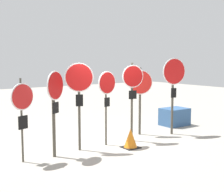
{
  "coord_description": "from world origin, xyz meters",
  "views": [
    {
      "loc": [
        -5.2,
        -7.84,
        2.57
      ],
      "look_at": [
        0.3,
        0.0,
        1.46
      ],
      "focal_mm": 50.0,
      "sensor_mm": 36.0,
      "label": 1
    }
  ],
  "objects_px": {
    "stop_sign_0": "(22,104)",
    "traffic_cone_0": "(131,138)",
    "stop_sign_2": "(79,87)",
    "stop_sign_5": "(140,89)",
    "stop_sign_4": "(133,86)",
    "stop_sign_6": "(174,80)",
    "stop_sign_3": "(107,90)",
    "storage_crate": "(174,117)",
    "stop_sign_1": "(55,98)"
  },
  "relations": [
    {
      "from": "stop_sign_6",
      "to": "stop_sign_2",
      "type": "bearing_deg",
      "value": -172.69
    },
    {
      "from": "stop_sign_0",
      "to": "stop_sign_3",
      "type": "height_order",
      "value": "stop_sign_3"
    },
    {
      "from": "stop_sign_2",
      "to": "traffic_cone_0",
      "type": "xyz_separation_m",
      "value": [
        1.36,
        -0.61,
        -1.53
      ]
    },
    {
      "from": "stop_sign_2",
      "to": "stop_sign_5",
      "type": "bearing_deg",
      "value": 32.01
    },
    {
      "from": "storage_crate",
      "to": "stop_sign_0",
      "type": "bearing_deg",
      "value": -171.31
    },
    {
      "from": "traffic_cone_0",
      "to": "stop_sign_3",
      "type": "bearing_deg",
      "value": 123.48
    },
    {
      "from": "stop_sign_3",
      "to": "traffic_cone_0",
      "type": "height_order",
      "value": "stop_sign_3"
    },
    {
      "from": "traffic_cone_0",
      "to": "stop_sign_4",
      "type": "bearing_deg",
      "value": 47.77
    },
    {
      "from": "stop_sign_5",
      "to": "storage_crate",
      "type": "xyz_separation_m",
      "value": [
        2.13,
        0.42,
        -1.26
      ]
    },
    {
      "from": "stop_sign_3",
      "to": "traffic_cone_0",
      "type": "bearing_deg",
      "value": -66.77
    },
    {
      "from": "traffic_cone_0",
      "to": "stop_sign_0",
      "type": "bearing_deg",
      "value": 170.39
    },
    {
      "from": "stop_sign_6",
      "to": "storage_crate",
      "type": "xyz_separation_m",
      "value": [
        1.16,
        1.02,
        -1.54
      ]
    },
    {
      "from": "stop_sign_0",
      "to": "stop_sign_2",
      "type": "relative_size",
      "value": 0.85
    },
    {
      "from": "stop_sign_2",
      "to": "stop_sign_0",
      "type": "bearing_deg",
      "value": -154.47
    },
    {
      "from": "stop_sign_5",
      "to": "traffic_cone_0",
      "type": "height_order",
      "value": "stop_sign_5"
    },
    {
      "from": "stop_sign_5",
      "to": "stop_sign_0",
      "type": "bearing_deg",
      "value": -146.81
    },
    {
      "from": "stop_sign_2",
      "to": "stop_sign_1",
      "type": "bearing_deg",
      "value": -147.58
    },
    {
      "from": "stop_sign_4",
      "to": "stop_sign_5",
      "type": "relative_size",
      "value": 1.08
    },
    {
      "from": "stop_sign_1",
      "to": "stop_sign_5",
      "type": "xyz_separation_m",
      "value": [
        3.43,
        0.61,
        0.01
      ]
    },
    {
      "from": "stop_sign_3",
      "to": "stop_sign_6",
      "type": "bearing_deg",
      "value": -13.6
    },
    {
      "from": "stop_sign_0",
      "to": "traffic_cone_0",
      "type": "distance_m",
      "value": 3.29
    },
    {
      "from": "stop_sign_0",
      "to": "stop_sign_3",
      "type": "bearing_deg",
      "value": -16.7
    },
    {
      "from": "stop_sign_4",
      "to": "stop_sign_6",
      "type": "height_order",
      "value": "stop_sign_6"
    },
    {
      "from": "storage_crate",
      "to": "stop_sign_4",
      "type": "bearing_deg",
      "value": -162.28
    },
    {
      "from": "stop_sign_4",
      "to": "stop_sign_5",
      "type": "xyz_separation_m",
      "value": [
        0.74,
        0.5,
        -0.15
      ]
    },
    {
      "from": "stop_sign_3",
      "to": "traffic_cone_0",
      "type": "xyz_separation_m",
      "value": [
        0.41,
        -0.62,
        -1.4
      ]
    },
    {
      "from": "stop_sign_1",
      "to": "stop_sign_3",
      "type": "xyz_separation_m",
      "value": [
        1.76,
        0.16,
        0.09
      ]
    },
    {
      "from": "stop_sign_3",
      "to": "stop_sign_4",
      "type": "relative_size",
      "value": 0.9
    },
    {
      "from": "stop_sign_0",
      "to": "storage_crate",
      "type": "height_order",
      "value": "stop_sign_0"
    },
    {
      "from": "stop_sign_0",
      "to": "stop_sign_4",
      "type": "height_order",
      "value": "stop_sign_4"
    },
    {
      "from": "stop_sign_2",
      "to": "stop_sign_5",
      "type": "height_order",
      "value": "stop_sign_2"
    },
    {
      "from": "stop_sign_2",
      "to": "stop_sign_6",
      "type": "height_order",
      "value": "stop_sign_6"
    },
    {
      "from": "stop_sign_0",
      "to": "stop_sign_4",
      "type": "bearing_deg",
      "value": -18.19
    },
    {
      "from": "stop_sign_3",
      "to": "stop_sign_6",
      "type": "distance_m",
      "value": 2.66
    },
    {
      "from": "stop_sign_0",
      "to": "stop_sign_1",
      "type": "bearing_deg",
      "value": -22.41
    },
    {
      "from": "stop_sign_0",
      "to": "traffic_cone_0",
      "type": "relative_size",
      "value": 3.7
    },
    {
      "from": "stop_sign_3",
      "to": "stop_sign_4",
      "type": "xyz_separation_m",
      "value": [
        0.93,
        -0.05,
        0.06
      ]
    },
    {
      "from": "stop_sign_4",
      "to": "stop_sign_1",
      "type": "bearing_deg",
      "value": -164.27
    },
    {
      "from": "stop_sign_4",
      "to": "traffic_cone_0",
      "type": "relative_size",
      "value": 4.32
    },
    {
      "from": "stop_sign_5",
      "to": "storage_crate",
      "type": "height_order",
      "value": "stop_sign_5"
    },
    {
      "from": "stop_sign_2",
      "to": "storage_crate",
      "type": "relative_size",
      "value": 2.43
    },
    {
      "from": "stop_sign_2",
      "to": "stop_sign_3",
      "type": "height_order",
      "value": "stop_sign_2"
    },
    {
      "from": "stop_sign_3",
      "to": "stop_sign_4",
      "type": "distance_m",
      "value": 0.94
    },
    {
      "from": "stop_sign_3",
      "to": "storage_crate",
      "type": "distance_m",
      "value": 4.13
    },
    {
      "from": "stop_sign_1",
      "to": "stop_sign_4",
      "type": "bearing_deg",
      "value": -31.62
    },
    {
      "from": "stop_sign_0",
      "to": "stop_sign_6",
      "type": "height_order",
      "value": "stop_sign_6"
    },
    {
      "from": "stop_sign_6",
      "to": "stop_sign_4",
      "type": "bearing_deg",
      "value": -173.88
    },
    {
      "from": "stop_sign_4",
      "to": "stop_sign_5",
      "type": "height_order",
      "value": "stop_sign_4"
    },
    {
      "from": "stop_sign_3",
      "to": "stop_sign_5",
      "type": "distance_m",
      "value": 1.74
    },
    {
      "from": "stop_sign_3",
      "to": "storage_crate",
      "type": "height_order",
      "value": "stop_sign_3"
    }
  ]
}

